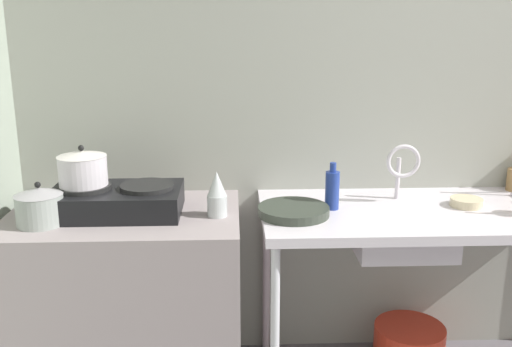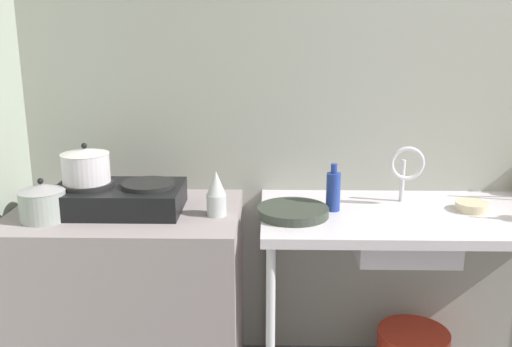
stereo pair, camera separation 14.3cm
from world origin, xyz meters
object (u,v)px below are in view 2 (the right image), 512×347
at_px(faucet, 406,166).
at_px(bottle_by_sink, 333,191).
at_px(stove, 118,197).
at_px(pot_on_left_burner, 86,165).
at_px(sink_basin, 404,235).
at_px(small_bowl_on_drainboard, 472,206).
at_px(pot_beside_stove, 42,202).
at_px(percolator, 216,194).
at_px(frying_pan, 293,212).

distance_m(faucet, bottle_by_sink, 0.34).
height_order(stove, pot_on_left_burner, pot_on_left_burner).
xyz_separation_m(sink_basin, small_bowl_on_drainboard, (0.29, 0.06, 0.11)).
height_order(pot_beside_stove, bottle_by_sink, bottle_by_sink).
bearing_deg(pot_beside_stove, percolator, 6.01).
xyz_separation_m(pot_beside_stove, small_bowl_on_drainboard, (1.75, 0.16, -0.06)).
bearing_deg(bottle_by_sink, pot_beside_stove, -172.88).
xyz_separation_m(sink_basin, bottle_by_sink, (-0.29, 0.05, 0.17)).
bearing_deg(faucet, stove, -175.19).
bearing_deg(small_bowl_on_drainboard, frying_pan, -173.67).
distance_m(percolator, frying_pan, 0.32).
distance_m(pot_on_left_burner, sink_basin, 1.35).
distance_m(stove, faucet, 1.23).
relative_size(stove, pot_on_left_burner, 2.68).
relative_size(pot_beside_stove, faucet, 0.71).
bearing_deg(percolator, stove, 172.86).
bearing_deg(sink_basin, small_bowl_on_drainboard, 11.67).
relative_size(sink_basin, frying_pan, 1.38).
xyz_separation_m(pot_beside_stove, percolator, (0.69, 0.07, 0.02)).
xyz_separation_m(percolator, small_bowl_on_drainboard, (1.07, 0.08, -0.07)).
relative_size(sink_basin, small_bowl_on_drainboard, 2.97).
height_order(stove, sink_basin, stove).
height_order(faucet, frying_pan, faucet).
xyz_separation_m(stove, pot_beside_stove, (-0.27, -0.12, 0.02)).
bearing_deg(pot_on_left_burner, pot_beside_stove, -139.03).
height_order(stove, percolator, percolator).
relative_size(stove, bottle_by_sink, 2.64).
bearing_deg(stove, sink_basin, -1.41).
xyz_separation_m(frying_pan, small_bowl_on_drainboard, (0.75, 0.08, -0.00)).
relative_size(pot_beside_stove, percolator, 0.99).
relative_size(pot_on_left_burner, pot_beside_stove, 1.07).
bearing_deg(faucet, pot_beside_stove, -171.33).
height_order(frying_pan, bottle_by_sink, bottle_by_sink).
relative_size(stove, small_bowl_on_drainboard, 3.90).
height_order(pot_beside_stove, frying_pan, pot_beside_stove).
distance_m(percolator, sink_basin, 0.80).
bearing_deg(faucet, percolator, -169.08).
height_order(stove, faucet, faucet).
relative_size(stove, percolator, 2.84).
height_order(sink_basin, faucet, faucet).
distance_m(stove, pot_on_left_burner, 0.19).
bearing_deg(bottle_by_sink, small_bowl_on_drainboard, 0.88).
height_order(stove, frying_pan, stove).
height_order(percolator, sink_basin, percolator).
relative_size(small_bowl_on_drainboard, bottle_by_sink, 0.68).
xyz_separation_m(pot_on_left_burner, frying_pan, (0.86, -0.05, -0.18)).
height_order(faucet, small_bowl_on_drainboard, faucet).
relative_size(frying_pan, bottle_by_sink, 1.46).
bearing_deg(frying_pan, faucet, 17.67).
bearing_deg(percolator, sink_basin, 1.68).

